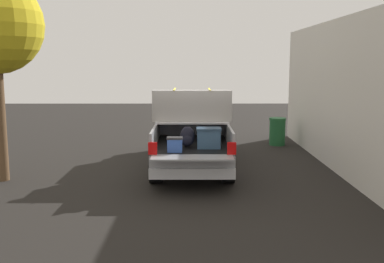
% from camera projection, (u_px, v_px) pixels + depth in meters
% --- Properties ---
extents(ground_plane, '(40.00, 40.00, 0.00)m').
position_uv_depth(ground_plane, '(192.00, 167.00, 12.67)').
color(ground_plane, black).
extents(pickup_truck, '(6.05, 2.08, 2.23)m').
position_uv_depth(pickup_truck, '(192.00, 131.00, 12.89)').
color(pickup_truck, gray).
rests_on(pickup_truck, ground_plane).
extents(building_facade, '(11.88, 0.36, 4.09)m').
position_uv_depth(building_facade, '(344.00, 96.00, 11.76)').
color(building_facade, silver).
rests_on(building_facade, ground_plane).
extents(trash_can, '(0.60, 0.60, 0.98)m').
position_uv_depth(trash_can, '(277.00, 131.00, 15.93)').
color(trash_can, '#1E592D').
rests_on(trash_can, ground_plane).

